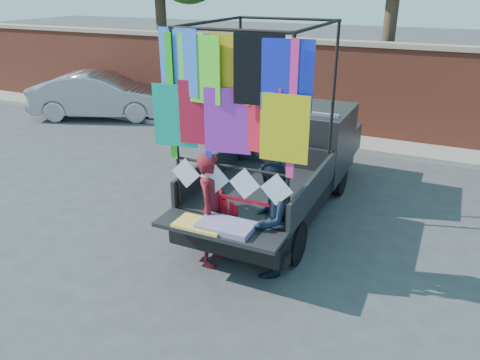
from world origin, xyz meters
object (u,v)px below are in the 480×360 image
at_px(man, 270,220).
at_px(sedan, 102,95).
at_px(pickup_truck, 291,157).
at_px(woman, 213,210).

bearing_deg(man, sedan, -122.70).
relative_size(pickup_truck, man, 3.17).
height_order(sedan, man, man).
bearing_deg(sedan, man, -148.82).
xyz_separation_m(pickup_truck, man, (0.57, -2.58, -0.01)).
distance_m(pickup_truck, sedan, 8.22).
height_order(pickup_truck, sedan, pickup_truck).
bearing_deg(woman, sedan, 43.39).
bearing_deg(pickup_truck, man, -77.61).
bearing_deg(pickup_truck, sedan, 155.95).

